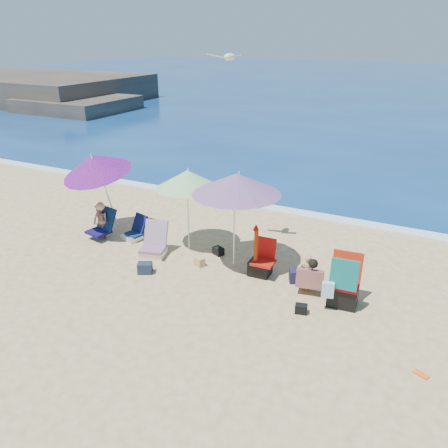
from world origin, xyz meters
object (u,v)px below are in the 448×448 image
at_px(furled_umbrella, 256,248).
at_px(person_left, 101,221).
at_px(camp_chair_left, 261,264).
at_px(seagull, 229,57).
at_px(umbrella_striped, 188,179).
at_px(chair_navy, 135,233).
at_px(camp_chair_right, 343,287).
at_px(person_center, 309,275).
at_px(umbrella_turquoise, 237,184).
at_px(chair_rainbow, 154,247).
at_px(umbrella_blue, 95,164).

distance_m(furled_umbrella, person_left, 4.49).
height_order(camp_chair_left, seagull, seagull).
xyz_separation_m(umbrella_striped, chair_navy, (-1.55, -0.25, -1.64)).
relative_size(umbrella_striped, chair_navy, 2.99).
relative_size(camp_chair_right, person_center, 1.34).
xyz_separation_m(umbrella_turquoise, chair_rainbow, (-2.04, -0.41, -1.80)).
distance_m(furled_umbrella, chair_navy, 3.71).
xyz_separation_m(umbrella_blue, seagull, (3.39, 0.81, 2.60)).
relative_size(umbrella_blue, person_center, 2.97).
height_order(umbrella_striped, seagull, seagull).
bearing_deg(umbrella_turquoise, chair_rainbow, -168.68).
relative_size(furled_umbrella, camp_chair_left, 1.50).
relative_size(camp_chair_left, person_left, 0.83).
relative_size(furled_umbrella, camp_chair_right, 1.16).
bearing_deg(person_center, furled_umbrella, 175.52).
bearing_deg(seagull, umbrella_striped, -159.37).
bearing_deg(chair_rainbow, camp_chair_left, 5.95).
height_order(umbrella_striped, chair_navy, umbrella_striped).
bearing_deg(furled_umbrella, person_left, 178.82).
distance_m(camp_chair_left, person_left, 4.58).
xyz_separation_m(umbrella_blue, furled_umbrella, (4.56, -0.18, -1.29)).
bearing_deg(camp_chair_right, umbrella_turquoise, 168.60).
xyz_separation_m(umbrella_blue, person_center, (5.81, -0.27, -1.59)).
bearing_deg(camp_chair_left, person_left, -179.42).
relative_size(chair_navy, person_center, 0.84).
relative_size(umbrella_blue, chair_rainbow, 2.85).
relative_size(chair_navy, seagull, 0.86).
distance_m(person_center, seagull, 4.96).
bearing_deg(chair_rainbow, person_center, 0.71).
height_order(chair_rainbow, camp_chair_right, camp_chair_right).
bearing_deg(furled_umbrella, umbrella_striped, 162.99).
height_order(umbrella_striped, person_center, umbrella_striped).
bearing_deg(chair_navy, person_center, -5.76).
distance_m(camp_chair_left, person_center, 1.20).
height_order(camp_chair_left, camp_chair_right, camp_chair_right).
xyz_separation_m(umbrella_blue, camp_chair_right, (6.57, -0.44, -1.59)).
xyz_separation_m(chair_navy, chair_rainbow, (1.01, -0.54, 0.05)).
height_order(camp_chair_left, person_left, person_left).
bearing_deg(umbrella_striped, camp_chair_right, -12.46).
xyz_separation_m(chair_navy, person_left, (-0.84, -0.30, 0.30)).
relative_size(umbrella_turquoise, person_left, 2.25).
height_order(furled_umbrella, camp_chair_right, furled_umbrella).
bearing_deg(furled_umbrella, camp_chair_left, 59.06).
bearing_deg(chair_navy, umbrella_turquoise, -2.53).
distance_m(chair_navy, person_left, 0.94).
xyz_separation_m(furled_umbrella, camp_chair_right, (2.01, -0.27, -0.30)).
distance_m(person_left, seagull, 5.36).
bearing_deg(camp_chair_left, furled_umbrella, -120.94).
height_order(umbrella_turquoise, seagull, seagull).
height_order(furled_umbrella, chair_rainbow, furled_umbrella).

